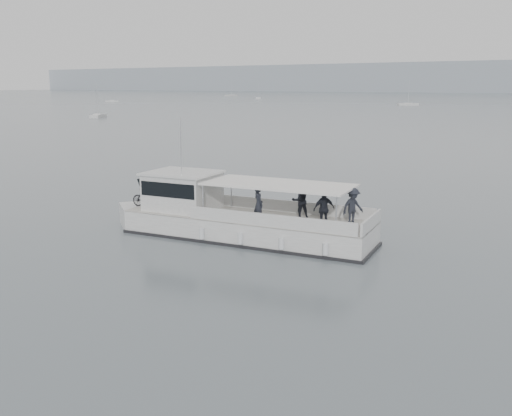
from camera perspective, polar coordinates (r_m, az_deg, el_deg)
The scene contains 3 objects.
ground at distance 25.91m, azimuth -5.40°, elevation -4.49°, with size 1400.00×1400.00×0.00m, color #535C62.
tour_boat at distance 28.49m, azimuth -3.07°, elevation -0.89°, with size 14.22×5.21×5.92m.
moored_fleet at distance 249.73m, azimuth 21.31°, elevation 9.81°, with size 429.06×330.37×10.90m.
Camera 1 is at (15.75, -19.19, 7.44)m, focal length 40.00 mm.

